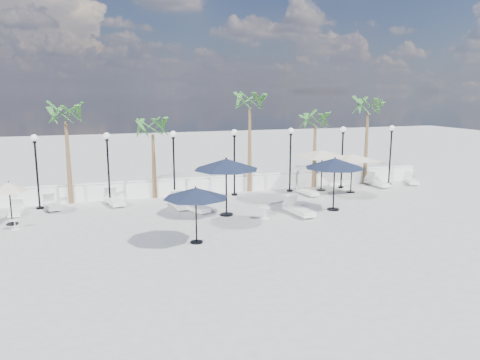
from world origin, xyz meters
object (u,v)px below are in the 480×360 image
object	(u,v)px
parasol_cream_sq_a	(352,154)
parasol_cream_sq_b	(322,150)
parasol_navy_right	(335,163)
lounger_6	(307,191)
parasol_navy_mid	(226,164)
lounger_0	(16,211)
lounger_2	(52,205)
lounger_7	(377,182)
parasol_cream_small	(9,187)
parasol_navy_left	(196,193)
lounger_1	(179,203)
lounger_5	(299,209)
lounger_8	(411,180)
lounger_4	(195,207)
lounger_3	(114,200)

from	to	relation	value
parasol_cream_sq_a	parasol_cream_sq_b	bearing A→B (deg)	142.81
parasol_navy_right	lounger_6	bearing A→B (deg)	85.27
lounger_6	parasol_navy_mid	xyz separation A→B (m)	(-5.77, -2.90, 2.29)
lounger_0	lounger_2	size ratio (longest dim) A/B	0.91
lounger_6	lounger_7	world-z (taller)	lounger_7
lounger_0	parasol_cream_small	distance (m)	2.33
lounger_2	parasol_navy_left	size ratio (longest dim) A/B	0.73
lounger_1	lounger_7	world-z (taller)	lounger_7
lounger_1	lounger_5	bearing A→B (deg)	-34.66
lounger_8	parasol_navy_left	bearing A→B (deg)	-130.97
parasol_cream_small	lounger_6	bearing A→B (deg)	5.47
lounger_2	parasol_navy_left	world-z (taller)	parasol_navy_left
lounger_2	lounger_5	xyz separation A→B (m)	(11.62, -4.90, 0.04)
lounger_8	parasol_cream_sq_a	bearing A→B (deg)	-144.28
lounger_0	lounger_5	bearing A→B (deg)	-17.85
parasol_navy_mid	lounger_4	bearing A→B (deg)	139.80
lounger_6	lounger_3	bearing A→B (deg)	167.96
lounger_2	lounger_7	world-z (taller)	lounger_7
lounger_0	parasol_navy_left	distance (m)	10.33
lounger_0	lounger_4	world-z (taller)	lounger_4
lounger_4	parasol_cream_sq_b	bearing A→B (deg)	-6.89
lounger_2	lounger_7	bearing A→B (deg)	-14.55
lounger_5	parasol_cream_sq_a	world-z (taller)	parasol_cream_sq_a
parasol_cream_sq_a	parasol_cream_small	size ratio (longest dim) A/B	2.51
parasol_navy_mid	parasol_cream_sq_a	bearing A→B (deg)	17.98
parasol_navy_left	parasol_cream_sq_a	distance (m)	12.67
lounger_3	lounger_8	size ratio (longest dim) A/B	1.11
lounger_6	parasol_cream_sq_b	xyz separation A→B (m)	(1.38, 0.96, 2.24)
lounger_3	parasol_navy_left	xyz separation A→B (m)	(2.79, -7.59, 1.77)
parasol_navy_mid	lounger_3	bearing A→B (deg)	142.82
lounger_5	lounger_0	bearing A→B (deg)	155.41
lounger_4	parasol_cream_sq_a	bearing A→B (deg)	-15.27
lounger_5	parasol_cream_sq_a	distance (m)	6.73
lounger_0	parasol_navy_mid	bearing A→B (deg)	-18.17
lounger_3	lounger_7	bearing A→B (deg)	-13.63
lounger_5	parasol_navy_mid	size ratio (longest dim) A/B	0.69
lounger_3	lounger_8	world-z (taller)	lounger_3
lounger_2	parasol_navy_right	bearing A→B (deg)	-32.98
parasol_navy_mid	lounger_6	bearing A→B (deg)	26.67
lounger_8	parasol_navy_left	xyz separation A→B (m)	(-16.02, -7.59, 1.79)
lounger_5	parasol_navy_right	bearing A→B (deg)	2.36
lounger_3	parasol_navy_left	bearing A→B (deg)	-83.43
lounger_4	parasol_navy_right	size ratio (longest dim) A/B	0.64
lounger_7	parasol_cream_sq_a	size ratio (longest dim) A/B	0.40
lounger_4	parasol_navy_left	distance (m)	5.25
lounger_6	parasol_cream_sq_a	world-z (taller)	parasol_cream_sq_a
lounger_6	parasol_cream_sq_b	distance (m)	2.80
parasol_navy_left	parasol_cream_sq_b	size ratio (longest dim) A/B	0.49
parasol_cream_small	lounger_3	bearing A→B (deg)	28.09
parasol_navy_left	lounger_4	bearing A→B (deg)	78.37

